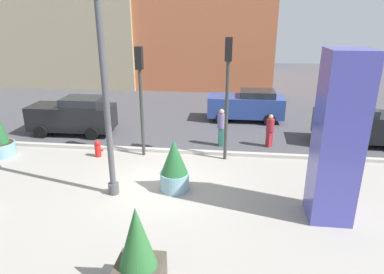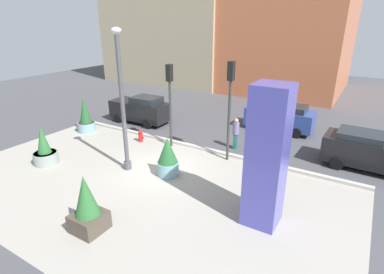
% 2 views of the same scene
% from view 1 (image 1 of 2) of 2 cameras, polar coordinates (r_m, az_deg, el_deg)
% --- Properties ---
extents(ground_plane, '(60.00, 60.00, 0.00)m').
position_cam_1_polar(ground_plane, '(16.21, -2.41, -1.45)').
color(ground_plane, '#47474C').
extents(plaza_pavement, '(18.00, 10.00, 0.02)m').
position_cam_1_polar(plaza_pavement, '(10.95, -7.55, -12.82)').
color(plaza_pavement, '#9E998E').
rests_on(plaza_pavement, ground_plane).
extents(curb_strip, '(18.00, 0.24, 0.16)m').
position_cam_1_polar(curb_strip, '(15.37, -2.94, -2.35)').
color(curb_strip, '#B7B2A8').
rests_on(curb_strip, ground_plane).
extents(lamp_post, '(0.44, 0.44, 6.57)m').
position_cam_1_polar(lamp_post, '(11.17, -14.09, 5.39)').
color(lamp_post, '#4C4C51').
rests_on(lamp_post, ground_plane).
extents(art_pillar_blue, '(1.21, 1.21, 5.04)m').
position_cam_1_polar(art_pillar_blue, '(10.53, 23.13, -0.43)').
color(art_pillar_blue, '#4C4CAD').
rests_on(art_pillar_blue, ground_plane).
extents(potted_plant_near_right, '(1.02, 1.02, 1.88)m').
position_cam_1_polar(potted_plant_near_right, '(11.88, -2.96, -4.94)').
color(potted_plant_near_right, '#7AA8B7').
rests_on(potted_plant_near_right, ground_plane).
extents(potted_plant_near_left, '(1.06, 1.06, 2.12)m').
position_cam_1_polar(potted_plant_near_left, '(7.95, -9.01, -18.78)').
color(potted_plant_near_left, '#4C4238').
rests_on(potted_plant_near_left, ground_plane).
extents(fire_hydrant, '(0.36, 0.26, 0.75)m').
position_cam_1_polar(fire_hydrant, '(15.39, -15.43, -1.89)').
color(fire_hydrant, red).
rests_on(fire_hydrant, ground_plane).
extents(traffic_light_corner, '(0.28, 0.42, 5.05)m').
position_cam_1_polar(traffic_light_corner, '(13.82, 5.95, 9.26)').
color(traffic_light_corner, '#333833').
rests_on(traffic_light_corner, ground_plane).
extents(traffic_light_far_side, '(0.28, 0.42, 4.66)m').
position_cam_1_polar(traffic_light_far_side, '(14.39, -8.60, 8.68)').
color(traffic_light_far_side, '#333833').
rests_on(traffic_light_far_side, ground_plane).
extents(car_far_lane, '(4.31, 1.97, 1.79)m').
position_cam_1_polar(car_far_lane, '(20.11, 9.10, 5.28)').
color(car_far_lane, '#2D4793').
rests_on(car_far_lane, ground_plane).
extents(car_curb_east, '(4.29, 2.00, 1.92)m').
position_cam_1_polar(car_curb_east, '(18.63, -19.15, 3.41)').
color(car_curb_east, black).
rests_on(car_curb_east, ground_plane).
extents(car_passing_lane, '(4.51, 2.19, 1.81)m').
position_cam_1_polar(car_passing_lane, '(18.04, 26.57, 1.78)').
color(car_passing_lane, black).
rests_on(car_passing_lane, ground_plane).
extents(pedestrian_by_curb, '(0.42, 0.42, 1.78)m').
position_cam_1_polar(pedestrian_by_curb, '(15.94, 4.89, 1.93)').
color(pedestrian_by_curb, '#236656').
rests_on(pedestrian_by_curb, ground_plane).
extents(pedestrian_on_sidewalk, '(0.51, 0.51, 1.56)m').
position_cam_1_polar(pedestrian_on_sidewalk, '(16.22, 12.86, 1.29)').
color(pedestrian_on_sidewalk, maroon).
rests_on(pedestrian_on_sidewalk, ground_plane).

